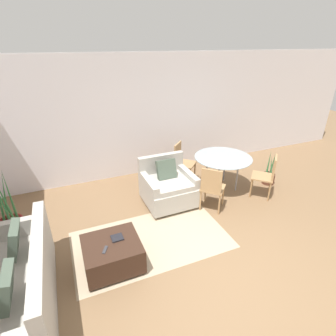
# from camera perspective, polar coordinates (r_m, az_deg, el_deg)

# --- Properties ---
(ground_plane) EXTENTS (20.00, 20.00, 0.00)m
(ground_plane) POSITION_cam_1_polar(r_m,az_deg,el_deg) (4.10, 14.57, -20.88)
(ground_plane) COLOR brown
(wall_back) EXTENTS (12.00, 0.06, 2.75)m
(wall_back) POSITION_cam_1_polar(r_m,az_deg,el_deg) (6.18, -3.85, 11.16)
(wall_back) COLOR white
(wall_back) RESTS_ON ground_plane
(area_rug) EXTENTS (2.49, 1.41, 0.01)m
(area_rug) POSITION_cam_1_polar(r_m,az_deg,el_deg) (4.46, -3.62, -15.32)
(area_rug) COLOR tan
(area_rug) RESTS_ON ground_plane
(couch) EXTENTS (0.93, 1.90, 0.90)m
(couch) POSITION_cam_1_polar(r_m,az_deg,el_deg) (3.85, -30.33, -21.86)
(couch) COLOR #B2ADA3
(couch) RESTS_ON ground_plane
(armchair) EXTENTS (0.95, 0.92, 0.90)m
(armchair) POSITION_cam_1_polar(r_m,az_deg,el_deg) (5.17, -0.03, -4.05)
(armchair) COLOR #B2ADA3
(armchair) RESTS_ON ground_plane
(ottoman) EXTENTS (0.79, 0.71, 0.42)m
(ottoman) POSITION_cam_1_polar(r_m,az_deg,el_deg) (3.98, -12.02, -17.72)
(ottoman) COLOR #382319
(ottoman) RESTS_ON ground_plane
(book_stack) EXTENTS (0.17, 0.16, 0.02)m
(book_stack) POSITION_cam_1_polar(r_m,az_deg,el_deg) (3.90, -11.01, -14.67)
(book_stack) COLOR black
(book_stack) RESTS_ON ottoman
(tv_remote_primary) EXTENTS (0.10, 0.15, 0.01)m
(tv_remote_primary) POSITION_cam_1_polar(r_m,az_deg,el_deg) (3.77, -13.54, -16.89)
(tv_remote_primary) COLOR #333338
(tv_remote_primary) RESTS_ON ottoman
(potted_plant) EXTENTS (0.38, 0.38, 1.28)m
(potted_plant) POSITION_cam_1_polar(r_m,az_deg,el_deg) (5.10, -31.03, -10.18)
(potted_plant) COLOR maroon
(potted_plant) RESTS_ON ground_plane
(dining_table) EXTENTS (1.21, 1.21, 0.73)m
(dining_table) POSITION_cam_1_polar(r_m,az_deg,el_deg) (5.68, 11.86, 1.67)
(dining_table) COLOR #99A8AD
(dining_table) RESTS_ON ground_plane
(dining_chair_near_left) EXTENTS (0.59, 0.59, 0.90)m
(dining_chair_near_left) POSITION_cam_1_polar(r_m,az_deg,el_deg) (4.93, 9.57, -3.92)
(dining_chair_near_left) COLOR tan
(dining_chair_near_left) RESTS_ON ground_plane
(dining_chair_near_right) EXTENTS (0.59, 0.59, 0.90)m
(dining_chair_near_right) POSITION_cam_1_polar(r_m,az_deg,el_deg) (5.68, 20.86, -1.17)
(dining_chair_near_right) COLOR tan
(dining_chair_near_right) RESTS_ON ground_plane
(dining_chair_far_left) EXTENTS (0.59, 0.59, 0.90)m
(dining_chair_far_left) POSITION_cam_1_polar(r_m,az_deg,el_deg) (5.94, 3.00, 1.81)
(dining_chair_far_left) COLOR tan
(dining_chair_far_left) RESTS_ON ground_plane
(potted_plant_small) EXTENTS (0.27, 0.27, 0.79)m
(potted_plant_small) POSITION_cam_1_polar(r_m,az_deg,el_deg) (6.37, 21.07, -1.67)
(potted_plant_small) COLOR brown
(potted_plant_small) RESTS_ON ground_plane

